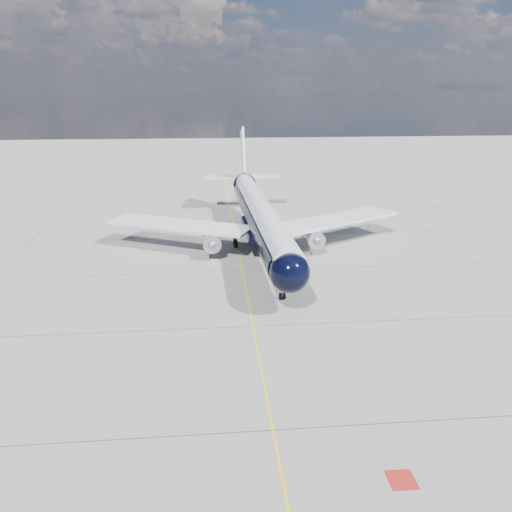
# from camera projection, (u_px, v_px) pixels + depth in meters

# --- Properties ---
(ground) EXTENTS (320.00, 320.00, 0.00)m
(ground) POSITION_uv_depth(u_px,v_px,m) (240.00, 257.00, 65.65)
(ground) COLOR gray
(ground) RESTS_ON ground
(taxiway_centerline) EXTENTS (0.16, 160.00, 0.01)m
(taxiway_centerline) POSITION_uv_depth(u_px,v_px,m) (242.00, 271.00, 60.93)
(taxiway_centerline) COLOR yellow
(taxiway_centerline) RESTS_ON ground
(red_marking) EXTENTS (1.60, 1.60, 0.01)m
(red_marking) POSITION_uv_depth(u_px,v_px,m) (402.00, 480.00, 28.54)
(red_marking) COLOR maroon
(red_marking) RESTS_ON ground
(main_airliner) EXTENTS (42.16, 51.29, 14.82)m
(main_airliner) POSITION_uv_depth(u_px,v_px,m) (259.00, 214.00, 68.84)
(main_airliner) COLOR black
(main_airliner) RESTS_ON ground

